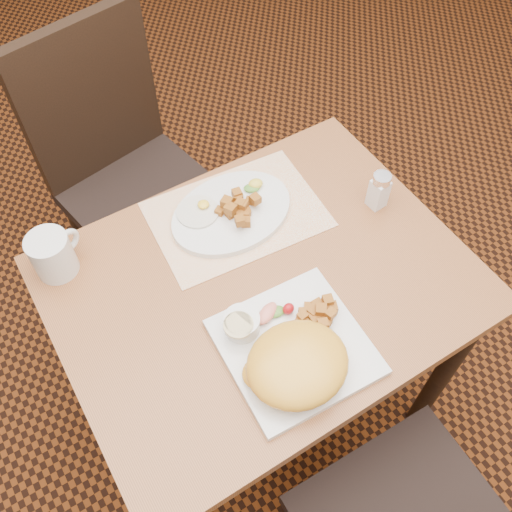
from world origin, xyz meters
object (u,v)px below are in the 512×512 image
at_px(chair_far, 124,165).
at_px(coffee_mug, 53,254).
at_px(plate_oval, 232,213).
at_px(salt_shaker, 379,190).
at_px(table, 262,305).
at_px(plate_square, 295,347).

distance_m(chair_far, coffee_mug, 0.59).
xyz_separation_m(plate_oval, salt_shaker, (0.32, -0.15, 0.04)).
height_order(plate_oval, coffee_mug, coffee_mug).
relative_size(table, coffee_mug, 7.54).
height_order(table, coffee_mug, coffee_mug).
distance_m(plate_oval, coffee_mug, 0.41).
bearing_deg(salt_shaker, plate_oval, 154.09).
bearing_deg(chair_far, table, 84.66).
xyz_separation_m(table, plate_square, (-0.03, -0.17, 0.12)).
distance_m(salt_shaker, coffee_mug, 0.75).
distance_m(plate_oval, salt_shaker, 0.35).
distance_m(table, salt_shaker, 0.39).
xyz_separation_m(plate_oval, coffee_mug, (-0.40, 0.07, 0.04)).
bearing_deg(plate_square, coffee_mug, 127.30).
bearing_deg(coffee_mug, table, -35.86).
relative_size(chair_far, coffee_mug, 8.13).
bearing_deg(chair_far, salt_shaker, 111.76).
bearing_deg(coffee_mug, salt_shaker, -17.38).
height_order(chair_far, coffee_mug, chair_far).
relative_size(plate_square, salt_shaker, 2.80).
distance_m(table, plate_square, 0.21).
height_order(plate_square, coffee_mug, coffee_mug).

